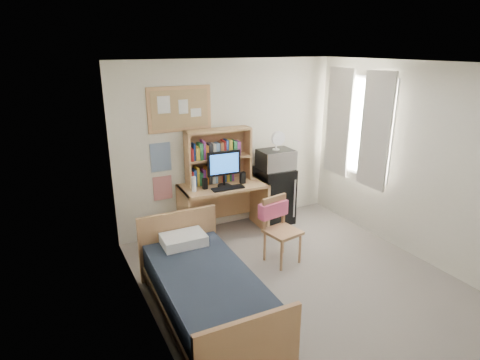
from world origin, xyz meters
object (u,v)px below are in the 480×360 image
desk (223,210)px  microwave (276,159)px  bed (207,296)px  speaker_left (205,184)px  monitor (224,169)px  mini_fridge (274,195)px  desk_fan (276,141)px  speaker_right (243,178)px  desk_chair (283,231)px  bulletin_board (180,109)px

desk → microwave: (0.94, 0.03, 0.67)m
bed → speaker_left: speaker_left is taller
monitor → microwave: size_ratio=1.02×
mini_fridge → speaker_left: size_ratio=5.85×
mini_fridge → bed: mini_fridge is taller
monitor → microwave: monitor is taller
desk → bed: (-1.00, -1.77, -0.14)m
speaker_left → desk_fan: (1.24, 0.08, 0.48)m
speaker_right → desk_fan: bearing=12.0°
desk → desk_chair: desk_chair is taller
bulletin_board → bed: bulletin_board is taller
bed → speaker_left: bearing=69.2°
speaker_right → desk: bearing=168.7°
desk_chair → monitor: (-0.35, 1.07, 0.62)m
desk_chair → bed: size_ratio=0.47×
desk → speaker_right: 0.58m
bulletin_board → desk: (0.50, -0.32, -1.52)m
desk → desk_fan: desk_fan is taller
bulletin_board → desk: bearing=-32.8°
mini_fridge → speaker_right: 0.79m
bulletin_board → speaker_left: size_ratio=6.02×
desk_chair → microwave: (0.60, 1.16, 0.62)m
bed → desk_fan: desk_fan is taller
desk → mini_fridge: bearing=5.9°
speaker_right → microwave: bearing=12.0°
microwave → bulletin_board: bearing=170.6°
desk_chair → desk: bearing=97.2°
bulletin_board → monitor: 1.06m
mini_fridge → speaker_right: bearing=-166.9°
desk_chair → monitor: size_ratio=1.67×
mini_fridge → bed: size_ratio=0.48×
monitor → microwave: (0.94, 0.09, -0.00)m
desk_chair → desk_fan: bearing=53.1°
monitor → speaker_left: monitor is taller
bed → microwave: 2.77m
desk → speaker_left: 0.57m
desk → speaker_left: (-0.30, -0.05, 0.48)m
mini_fridge → monitor: bearing=-171.2°
desk_chair → speaker_left: speaker_left is taller
bed → speaker_left: 1.96m
mini_fridge → desk_fan: bearing=-90.0°
monitor → speaker_right: (0.30, -0.01, -0.18)m
desk → mini_fridge: 0.95m
desk → speaker_right: (0.30, -0.07, 0.49)m
desk_chair → speaker_right: speaker_right is taller
microwave → desk: bearing=-176.0°
bed → monitor: bearing=61.0°
desk_fan → desk_chair: bearing=-115.1°
bed → microwave: bearing=44.2°
bed → microwave: size_ratio=3.60×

